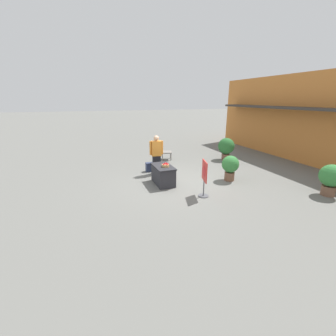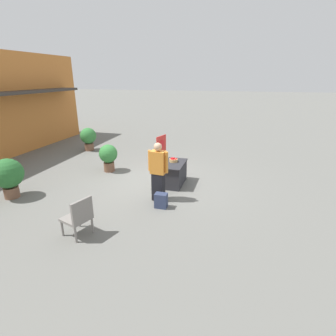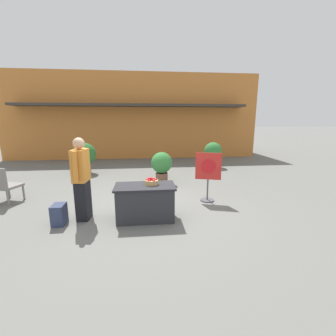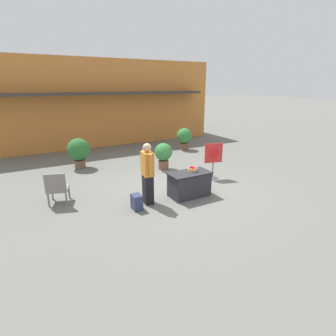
% 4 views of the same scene
% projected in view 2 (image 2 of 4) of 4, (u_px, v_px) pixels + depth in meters
% --- Properties ---
extents(ground_plane, '(120.00, 120.00, 0.00)m').
position_uv_depth(ground_plane, '(157.00, 182.00, 9.10)').
color(ground_plane, slate).
extents(display_table, '(1.26, 0.69, 0.75)m').
position_uv_depth(display_table, '(174.00, 174.00, 8.83)').
color(display_table, '#2D2D33').
rests_on(display_table, ground_plane).
extents(apple_basket, '(0.29, 0.29, 0.16)m').
position_uv_depth(apple_basket, '(173.00, 160.00, 8.82)').
color(apple_basket, tan).
rests_on(apple_basket, display_table).
extents(person_visitor, '(0.30, 0.61, 1.74)m').
position_uv_depth(person_visitor, '(158.00, 172.00, 7.51)').
color(person_visitor, black).
rests_on(person_visitor, ground_plane).
extents(backpack, '(0.24, 0.34, 0.42)m').
position_uv_depth(backpack, '(161.00, 200.00, 7.28)').
color(backpack, '#2D3856').
rests_on(backpack, ground_plane).
extents(poster_board, '(0.64, 0.36, 1.27)m').
position_uv_depth(poster_board, '(161.00, 150.00, 10.43)').
color(poster_board, '#4C4C51').
rests_on(poster_board, ground_plane).
extents(patio_chair, '(0.69, 0.69, 0.94)m').
position_uv_depth(patio_chair, '(79.00, 216.00, 5.88)').
color(patio_chair, gray).
rests_on(patio_chair, ground_plane).
extents(potted_plant_near_left, '(0.70, 0.70, 1.05)m').
position_uv_depth(potted_plant_near_left, '(108.00, 156.00, 9.95)').
color(potted_plant_near_left, brown).
rests_on(potted_plant_near_left, ground_plane).
extents(potted_plant_far_left, '(0.77, 0.77, 1.12)m').
position_uv_depth(potted_plant_far_left, '(88.00, 137.00, 12.79)').
color(potted_plant_far_left, brown).
rests_on(potted_plant_far_left, ground_plane).
extents(potted_plant_near_right, '(0.88, 0.88, 1.22)m').
position_uv_depth(potted_plant_near_right, '(8.00, 175.00, 7.72)').
color(potted_plant_near_right, brown).
rests_on(potted_plant_near_right, ground_plane).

